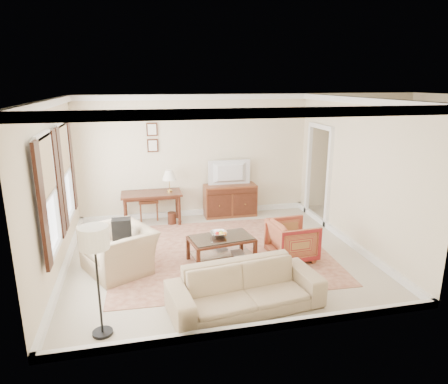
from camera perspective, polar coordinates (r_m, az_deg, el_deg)
name	(u,v)px	position (r m, az deg, el deg)	size (l,w,h in m)	color
room_shell	(217,124)	(6.99, -1.07, 9.74)	(5.51, 5.01, 2.91)	beige
annex_bedroom	(392,205)	(10.31, 22.82, -1.70)	(3.00, 2.70, 2.90)	beige
window_front	(48,195)	(6.45, -23.83, -0.41)	(0.12, 1.56, 1.80)	#CCB284
window_rear	(65,172)	(7.99, -21.79, 2.66)	(0.12, 1.56, 1.80)	#CCB284
doorway	(318,175)	(9.51, 13.28, 2.34)	(0.10, 1.12, 2.25)	white
rug	(221,252)	(7.75, -0.45, -8.62)	(4.02, 3.44, 0.01)	brown
writing_desk	(152,197)	(9.24, -10.31, -0.75)	(1.35, 0.68, 0.74)	#452013
desk_chair	(148,198)	(9.60, -10.80, -0.79)	(0.45, 0.45, 1.05)	brown
desk_lamp	(169,181)	(9.17, -7.81, 1.57)	(0.32, 0.32, 0.50)	silver
framed_prints	(152,137)	(9.37, -10.20, 7.70)	(0.25, 0.04, 0.68)	#452013
sideboard	(230,200)	(9.71, 0.85, -1.17)	(1.26, 0.48, 0.77)	brown
tv	(230,165)	(9.48, 0.90, 3.86)	(0.97, 0.56, 0.13)	black
coffee_table	(221,243)	(7.25, -0.40, -7.26)	(1.22, 0.83, 0.48)	#452013
fruit_bowl	(219,233)	(7.24, -0.76, -5.89)	(0.42, 0.42, 0.10)	silver
book_a	(215,250)	(7.40, -1.31, -8.30)	(0.28, 0.04, 0.38)	brown
book_b	(232,254)	(7.27, 1.19, -8.79)	(0.28, 0.03, 0.38)	brown
striped_armchair	(292,238)	(7.46, 9.75, -6.55)	(0.78, 0.73, 0.80)	maroon
club_armchair	(119,243)	(7.13, -14.83, -7.00)	(1.16, 0.75, 1.02)	tan
backpack	(122,229)	(7.02, -14.40, -5.11)	(0.32, 0.22, 0.40)	black
sofa	(246,281)	(5.82, 3.10, -12.62)	(2.19, 0.64, 0.86)	tan
floor_lamp	(95,246)	(5.15, -18.00, -7.34)	(0.37, 0.37, 1.49)	black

